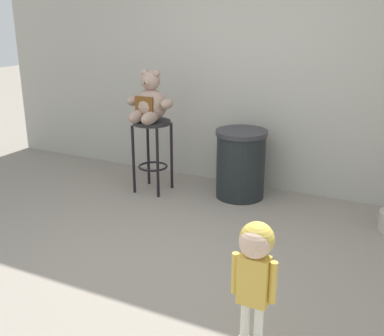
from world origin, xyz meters
TOP-DOWN VIEW (x-y plane):
  - ground_plane at (0.00, 0.00)m, footprint 24.00×24.00m
  - building_wall at (0.00, 2.29)m, footprint 6.90×0.30m
  - bar_stool_with_teddy at (-0.88, 1.48)m, footprint 0.41×0.41m
  - teddy_bear at (-0.88, 1.45)m, footprint 0.54×0.48m
  - child_walking at (1.04, -0.58)m, footprint 0.27×0.21m
  - trash_bin at (0.07, 1.74)m, footprint 0.55×0.55m

SIDE VIEW (x-z plane):
  - ground_plane at x=0.00m, z-range 0.00..0.00m
  - trash_bin at x=0.07m, z-range 0.00..0.75m
  - bar_stool_with_teddy at x=-0.88m, z-range 0.18..0.99m
  - child_walking at x=1.04m, z-range 0.19..1.04m
  - teddy_bear at x=-0.88m, z-range 0.73..1.28m
  - building_wall at x=0.00m, z-range 0.00..3.97m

